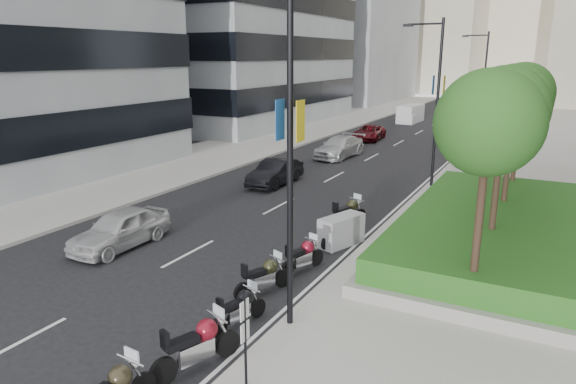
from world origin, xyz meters
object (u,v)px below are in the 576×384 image
Objects in this scene: motorcycle_4 at (303,256)px; motorcycle_5 at (341,231)px; lamp_post_1 at (435,95)px; delivery_van at (410,114)px; motorcycle_2 at (240,308)px; car_c at (339,147)px; parking_sign at (245,336)px; motorcycle_1 at (198,344)px; lamp_post_0 at (284,142)px; motorcycle_6 at (348,213)px; motorcycle_3 at (264,276)px; car_b at (275,172)px; car_a at (120,229)px; lamp_post_2 at (482,81)px; car_d at (369,133)px.

motorcycle_4 is 0.98× the size of motorcycle_5.
lamp_post_1 is 1.96× the size of delivery_van.
delivery_van is (-7.29, 45.40, 0.36)m from motorcycle_2.
motorcycle_2 is 24.48m from car_c.
parking_sign is 1.30× the size of motorcycle_2.
delivery_van is (-7.52, 47.52, 0.24)m from motorcycle_1.
lamp_post_0 is 9.81m from motorcycle_6.
car_b reaches higher than motorcycle_3.
car_c reaches higher than motorcycle_2.
motorcycle_6 is (-0.66, 11.28, -0.02)m from motorcycle_1.
car_c is at bearing 38.57° from motorcycle_3.
motorcycle_1 reaches higher than motorcycle_3.
car_b is at bearing 40.16° from motorcycle_2.
car_c is (-6.27, 21.54, 0.17)m from motorcycle_3.
car_a is (-7.43, -4.07, 0.14)m from motorcycle_5.
lamp_post_1 is at bearing 13.99° from motorcycle_5.
parking_sign reaches higher than motorcycle_6.
parking_sign is at bearing -89.01° from lamp_post_2.
car_a is 0.93× the size of delivery_van.
lamp_post_1 is 18.17m from motorcycle_2.
car_d is (-6.89, 22.77, 0.02)m from motorcycle_6.
lamp_post_0 is 2.10× the size of car_a.
lamp_post_0 and lamp_post_1 have the same top height.
car_b is 31.18m from delivery_van.
motorcycle_1 is at bearing -161.02° from motorcycle_4.
lamp_post_2 is at bearing 19.79° from motorcycle_3.
lamp_post_1 is 16.25m from motorcycle_3.
motorcycle_5 is (-0.96, -10.55, -4.48)m from lamp_post_1.
car_a is 11.31m from car_b.
parking_sign is 0.49× the size of car_c.
car_c is (-6.59, 19.47, 0.19)m from motorcycle_4.
car_b reaches higher than motorcycle_6.
delivery_van is at bearing 26.01° from motorcycle_4.
lamp_post_2 is at bearing 75.98° from car_a.
car_c is at bearing 35.70° from motorcycle_1.
car_b is at bearing -86.04° from car_c.
motorcycle_1 reaches higher than motorcycle_4.
lamp_post_0 and lamp_post_2 have the same top height.
lamp_post_2 is 4.06× the size of motorcycle_6.
lamp_post_0 is 1.76× the size of car_c.
motorcycle_3 is 0.91× the size of motorcycle_6.
motorcycle_6 is at bearing 17.35° from motorcycle_2.
motorcycle_5 is 0.49× the size of car_a.
motorcycle_6 is at bearing -39.01° from car_b.
motorcycle_4 is 0.47× the size of car_b.
car_d is (-9.06, 34.38, -0.82)m from parking_sign.
delivery_van reaches higher than motorcycle_2.
car_c is (-6.80, 16.55, 0.16)m from motorcycle_5.
motorcycle_5 is at bearing 21.26° from motorcycle_1.
lamp_post_1 reaches higher than motorcycle_2.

